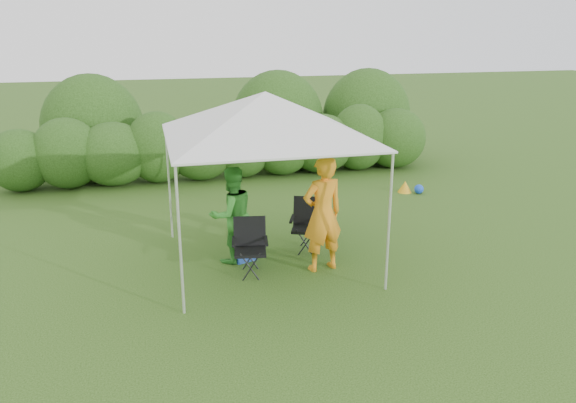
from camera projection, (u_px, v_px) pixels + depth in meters
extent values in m
plane|color=#3A5F1E|center=(274.00, 272.00, 9.04)|extent=(70.00, 70.00, 0.00)
ellipsoid|color=#2E571B|center=(20.00, 161.00, 13.25)|extent=(1.50, 1.28, 1.50)
cylinder|color=#382616|center=(23.00, 185.00, 13.43)|extent=(0.12, 0.12, 0.30)
ellipsoid|color=#2E571B|center=(67.00, 153.00, 13.46)|extent=(1.65, 1.40, 1.73)
cylinder|color=#382616|center=(70.00, 182.00, 13.67)|extent=(0.12, 0.12, 0.30)
ellipsoid|color=#2E571B|center=(113.00, 154.00, 13.73)|extent=(1.80, 1.53, 1.57)
cylinder|color=#382616|center=(116.00, 179.00, 13.92)|extent=(0.12, 0.12, 0.30)
ellipsoid|color=#2E571B|center=(158.00, 147.00, 13.95)|extent=(1.58, 1.34, 1.80)
cylinder|color=#382616|center=(160.00, 177.00, 14.17)|extent=(0.12, 0.12, 0.30)
ellipsoid|color=#2E571B|center=(201.00, 148.00, 14.22)|extent=(1.73, 1.47, 1.65)
cylinder|color=#382616|center=(202.00, 174.00, 14.42)|extent=(0.12, 0.12, 0.30)
ellipsoid|color=#2E571B|center=(242.00, 149.00, 14.49)|extent=(1.50, 1.28, 1.50)
cylinder|color=#382616|center=(243.00, 171.00, 14.67)|extent=(0.12, 0.12, 0.30)
ellipsoid|color=#2E571B|center=(282.00, 143.00, 14.70)|extent=(1.65, 1.40, 1.73)
cylinder|color=#382616|center=(283.00, 169.00, 14.92)|extent=(0.12, 0.12, 0.30)
ellipsoid|color=#2E571B|center=(321.00, 143.00, 14.98)|extent=(1.80, 1.53, 1.57)
cylinder|color=#382616|center=(321.00, 167.00, 15.17)|extent=(0.12, 0.12, 0.30)
ellipsoid|color=#2E571B|center=(359.00, 137.00, 15.19)|extent=(1.57, 1.34, 1.80)
cylinder|color=#382616|center=(358.00, 164.00, 15.42)|extent=(0.12, 0.12, 0.30)
ellipsoid|color=#2E571B|center=(395.00, 138.00, 15.46)|extent=(1.72, 1.47, 1.65)
cylinder|color=#382616|center=(394.00, 162.00, 15.66)|extent=(0.12, 0.12, 0.30)
cylinder|color=silver|center=(180.00, 242.00, 7.45)|extent=(0.04, 0.04, 2.10)
cylinder|color=silver|center=(389.00, 224.00, 8.15)|extent=(0.04, 0.04, 2.10)
cylinder|color=silver|center=(169.00, 183.00, 10.23)|extent=(0.04, 0.04, 2.10)
cylinder|color=silver|center=(326.00, 173.00, 10.93)|extent=(0.04, 0.04, 2.10)
cube|color=white|center=(266.00, 137.00, 8.87)|extent=(3.10, 3.10, 0.03)
pyramid|color=white|center=(266.00, 114.00, 8.76)|extent=(3.10, 3.10, 0.70)
cube|color=black|center=(307.00, 229.00, 9.78)|extent=(0.65, 0.62, 0.05)
cube|color=black|center=(308.00, 210.00, 9.90)|extent=(0.53, 0.32, 0.49)
cube|color=black|center=(292.00, 219.00, 9.76)|extent=(0.20, 0.42, 0.03)
cube|color=black|center=(322.00, 220.00, 9.70)|extent=(0.20, 0.42, 0.03)
cylinder|color=black|center=(293.00, 244.00, 9.67)|extent=(0.02, 0.02, 0.41)
cylinder|color=black|center=(318.00, 245.00, 9.62)|extent=(0.02, 0.02, 0.41)
cylinder|color=black|center=(296.00, 235.00, 10.07)|extent=(0.02, 0.02, 0.41)
cylinder|color=black|center=(320.00, 236.00, 10.02)|extent=(0.02, 0.02, 0.41)
cube|color=black|center=(250.00, 251.00, 8.84)|extent=(0.56, 0.53, 0.05)
cube|color=black|center=(250.00, 231.00, 8.96)|extent=(0.51, 0.22, 0.47)
cube|color=black|center=(234.00, 242.00, 8.77)|extent=(0.12, 0.42, 0.03)
cube|color=black|center=(266.00, 241.00, 8.81)|extent=(0.12, 0.42, 0.03)
cylinder|color=black|center=(237.00, 269.00, 8.69)|extent=(0.02, 0.02, 0.40)
cylinder|color=black|center=(264.00, 268.00, 8.72)|extent=(0.02, 0.02, 0.40)
cylinder|color=black|center=(237.00, 258.00, 9.09)|extent=(0.02, 0.02, 0.40)
cylinder|color=black|center=(263.00, 257.00, 9.12)|extent=(0.02, 0.02, 0.40)
imported|color=orange|center=(323.00, 214.00, 8.89)|extent=(0.77, 0.58, 1.89)
imported|color=#378F2E|center=(232.00, 215.00, 9.26)|extent=(0.94, 0.83, 1.63)
cube|color=#2349A4|center=(244.00, 252.00, 9.47)|extent=(0.43, 0.37, 0.29)
cube|color=silver|center=(244.00, 243.00, 9.42)|extent=(0.45, 0.39, 0.03)
cylinder|color=#592D0C|center=(247.00, 237.00, 9.37)|extent=(0.06, 0.06, 0.21)
cone|color=#F3AB19|center=(405.00, 187.00, 13.33)|extent=(0.33, 0.33, 0.27)
sphere|color=blue|center=(419.00, 189.00, 13.23)|extent=(0.22, 0.22, 0.22)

